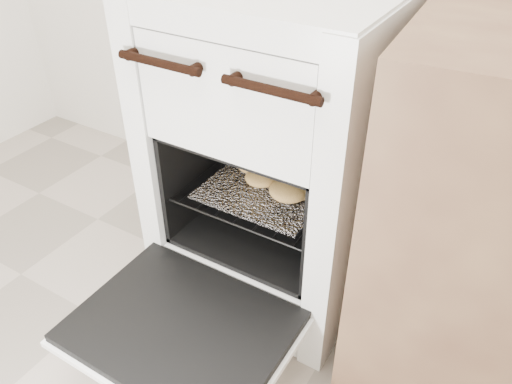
{
  "coord_description": "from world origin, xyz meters",
  "views": [
    {
      "loc": [
        0.63,
        0.07,
        1.18
      ],
      "look_at": [
        0.05,
        1.03,
        0.4
      ],
      "focal_mm": 35.0,
      "sensor_mm": 36.0,
      "label": 1
    }
  ],
  "objects": [
    {
      "name": "oven_door",
      "position": [
        0.05,
        0.67,
        0.2
      ],
      "size": [
        0.53,
        0.42,
        0.04
      ],
      "color": "black",
      "rests_on": "stove"
    },
    {
      "name": "baked_rolls",
      "position": [
        0.08,
        1.1,
        0.4
      ],
      "size": [
        0.31,
        0.2,
        0.05
      ],
      "color": "#D9AF57",
      "rests_on": "foil_sheet"
    },
    {
      "name": "oven_rack",
      "position": [
        0.05,
        1.1,
        0.37
      ],
      "size": [
        0.43,
        0.42,
        0.01
      ],
      "color": "black",
      "rests_on": "stove"
    },
    {
      "name": "stove",
      "position": [
        0.05,
        1.17,
        0.44
      ],
      "size": [
        0.59,
        0.66,
        0.91
      ],
      "color": "white",
      "rests_on": "ground"
    },
    {
      "name": "foil_sheet",
      "position": [
        0.05,
        1.08,
        0.37
      ],
      "size": [
        0.34,
        0.3,
        0.01
      ],
      "primitive_type": "cube",
      "color": "white",
      "rests_on": "oven_rack"
    }
  ]
}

